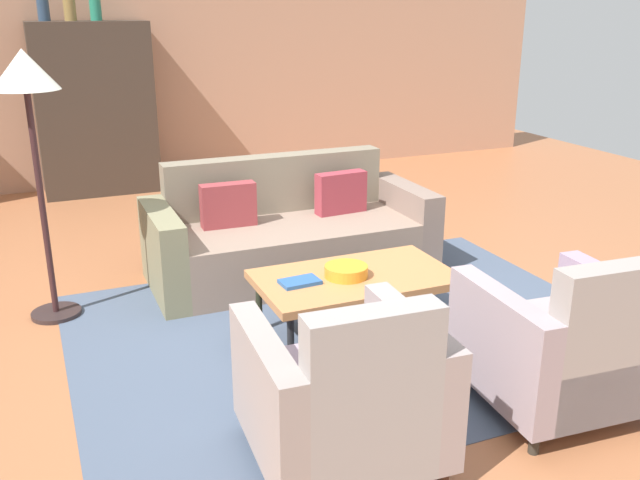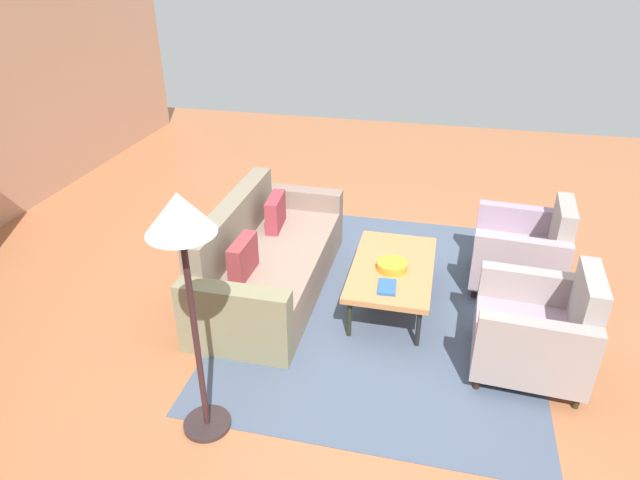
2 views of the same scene
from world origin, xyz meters
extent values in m
plane|color=#A4623D|center=(0.00, 0.00, 0.00)|extent=(11.56, 11.56, 0.00)
cube|color=#475469|center=(0.09, -0.33, 0.00)|extent=(3.40, 2.60, 0.01)
cube|color=gray|center=(0.09, 0.72, 0.21)|extent=(1.74, 0.91, 0.42)
cube|color=#776D5A|center=(0.09, 1.08, 0.43)|extent=(1.74, 0.19, 0.86)
cube|color=#7E695E|center=(1.05, 0.72, 0.31)|extent=(0.18, 0.90, 0.62)
cube|color=#7A7657|center=(-0.87, 0.73, 0.31)|extent=(0.18, 0.90, 0.62)
cube|color=#93313C|center=(0.54, 0.82, 0.58)|extent=(0.41, 0.15, 0.32)
cube|color=brown|center=(-0.36, 0.83, 0.58)|extent=(0.40, 0.13, 0.32)
cylinder|color=black|center=(-0.44, -0.10, 0.18)|extent=(0.04, 0.04, 0.35)
cylinder|color=black|center=(0.62, -0.10, 0.18)|extent=(0.04, 0.04, 0.35)
cylinder|color=black|center=(-0.44, -0.66, 0.18)|extent=(0.04, 0.04, 0.35)
cylinder|color=black|center=(0.62, -0.66, 0.18)|extent=(0.04, 0.04, 0.35)
cube|color=#B87846|center=(0.09, -0.38, 0.38)|extent=(1.20, 0.70, 0.05)
cylinder|color=black|center=(-0.83, -1.12, 0.05)|extent=(0.05, 0.05, 0.10)
cylinder|color=black|center=(-0.15, -1.15, 0.05)|extent=(0.05, 0.05, 0.10)
cylinder|color=#2F2618|center=(-0.87, -1.80, 0.05)|extent=(0.05, 0.05, 0.10)
cylinder|color=#382117|center=(-0.19, -1.83, 0.05)|extent=(0.05, 0.05, 0.10)
cube|color=gray|center=(-0.51, -1.48, 0.25)|extent=(0.60, 0.83, 0.30)
cube|color=gray|center=(-0.53, -1.81, 0.49)|extent=(0.57, 0.17, 0.78)
cube|color=gray|center=(-0.85, -1.46, 0.38)|extent=(0.16, 0.81, 0.56)
cube|color=gray|center=(-0.17, -1.49, 0.38)|extent=(0.16, 0.81, 0.56)
cylinder|color=#2B2221|center=(0.37, -1.11, 0.05)|extent=(0.05, 0.05, 0.10)
cylinder|color=#362022|center=(1.05, -1.16, 0.05)|extent=(0.05, 0.05, 0.10)
cylinder|color=#2D2921|center=(0.33, -1.79, 0.05)|extent=(0.05, 0.05, 0.10)
cylinder|color=#3B1B1D|center=(1.01, -1.84, 0.05)|extent=(0.05, 0.05, 0.10)
cube|color=gray|center=(0.69, -1.48, 0.25)|extent=(0.61, 0.84, 0.30)
cube|color=gray|center=(0.67, -1.80, 0.49)|extent=(0.57, 0.18, 0.78)
cube|color=gray|center=(0.35, -1.45, 0.38)|extent=(0.17, 0.81, 0.56)
cube|color=gray|center=(1.03, -1.50, 0.38)|extent=(0.17, 0.81, 0.56)
cylinder|color=orange|center=(0.03, -0.38, 0.44)|extent=(0.26, 0.26, 0.07)
cube|color=#295596|center=(-0.27, -0.37, 0.41)|extent=(0.24, 0.16, 0.02)
cylinder|color=#2E2323|center=(-1.61, 0.66, 0.01)|extent=(0.32, 0.32, 0.03)
cylinder|color=#371E20|center=(-1.61, 0.66, 0.76)|extent=(0.04, 0.04, 1.45)
cone|color=silver|center=(-1.61, 0.66, 1.60)|extent=(0.40, 0.40, 0.24)
camera|label=1|loc=(-1.65, -3.92, 1.97)|focal=39.10mm
camera|label=2|loc=(-4.07, -0.69, 2.90)|focal=31.04mm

